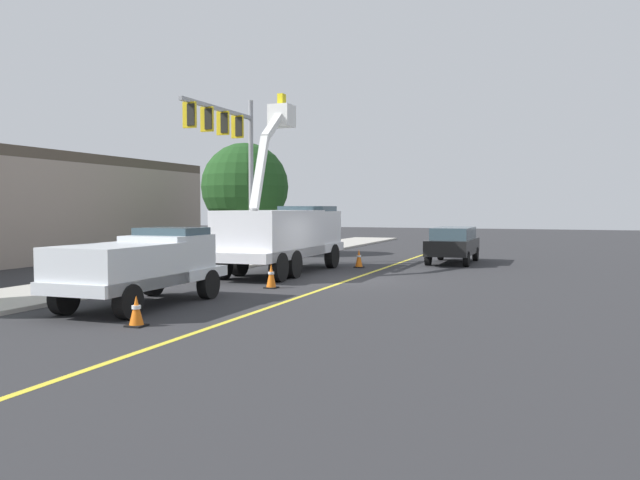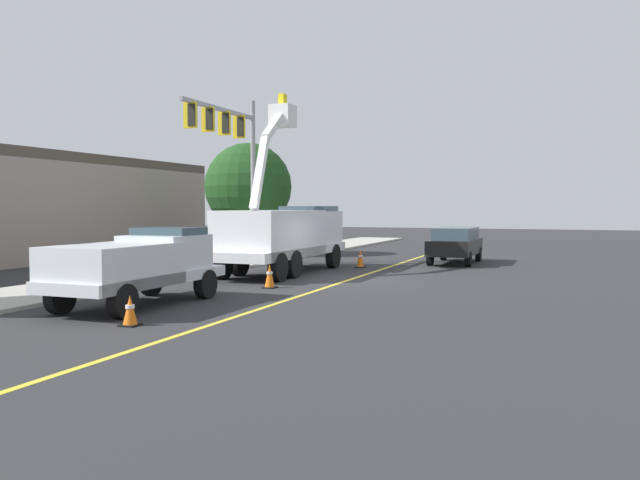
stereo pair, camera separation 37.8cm
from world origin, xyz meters
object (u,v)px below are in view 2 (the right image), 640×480
Objects in this scene: service_pickup_truck at (137,264)px; traffic_cone_leading at (130,311)px; passing_minivan at (456,243)px; traffic_cone_mid_front at (270,276)px; utility_bucket_truck at (284,233)px; traffic_signal_mast at (232,144)px; traffic_cone_mid_rear at (360,259)px.

traffic_cone_leading is (-2.47, -1.71, -0.78)m from service_pickup_truck.
traffic_cone_mid_front is at bearing 161.63° from passing_minivan.
traffic_cone_mid_front is (-4.66, -1.68, -1.22)m from utility_bucket_truck.
utility_bucket_truck reaches higher than service_pickup_truck.
traffic_signal_mast reaches higher than traffic_cone_mid_front.
service_pickup_truck is (-9.43, -0.13, -0.50)m from utility_bucket_truck.
traffic_cone_leading is at bearing -159.55° from traffic_signal_mast.
traffic_cone_mid_rear is (7.97, -0.45, 0.00)m from traffic_cone_mid_front.
utility_bucket_truck is 9.07m from passing_minivan.
traffic_cone_mid_front is (-11.77, 3.91, -0.58)m from passing_minivan.
traffic_signal_mast reaches higher than traffic_cone_leading.
traffic_cone_mid_rear is at bearing -67.63° from traffic_signal_mast.
service_pickup_truck is 11.87m from traffic_signal_mast.
traffic_cone_leading is at bearing 168.82° from passing_minivan.
passing_minivan is 11.37m from traffic_signal_mast.
traffic_cone_leading is 7.24m from traffic_cone_mid_front.
utility_bucket_truck is 12.11m from traffic_cone_leading.
utility_bucket_truck is 4.99m from traffic_signal_mast.
utility_bucket_truck is 1.71× the size of passing_minivan.
traffic_cone_mid_front is 0.11× the size of traffic_signal_mast.
service_pickup_truck is 6.95× the size of traffic_cone_mid_rear.
traffic_cone_mid_front is 9.02m from traffic_signal_mast.
service_pickup_truck is 8.12× the size of traffic_cone_leading.
passing_minivan is 0.64× the size of traffic_signal_mast.
traffic_cone_mid_rear is at bearing 137.74° from passing_minivan.
traffic_cone_leading is at bearing 178.87° from traffic_cone_mid_rear.
passing_minivan reaches higher than traffic_cone_mid_front.
utility_bucket_truck reaches higher than traffic_cone_mid_front.
service_pickup_truck is at bearing 34.62° from traffic_cone_leading.
traffic_cone_leading is at bearing -171.23° from utility_bucket_truck.
traffic_cone_leading is 15.21m from traffic_cone_mid_rear.
traffic_cone_leading is at bearing -178.80° from traffic_cone_mid_front.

